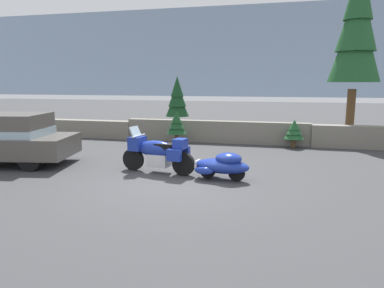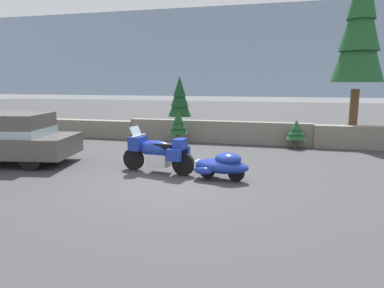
% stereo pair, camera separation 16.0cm
% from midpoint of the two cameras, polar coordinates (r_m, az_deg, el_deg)
% --- Properties ---
extents(ground_plane, '(80.00, 80.00, 0.00)m').
position_cam_midpoint_polar(ground_plane, '(9.39, -2.73, -6.22)').
color(ground_plane, '#38383A').
extents(stone_guard_wall, '(24.00, 0.63, 0.95)m').
position_cam_midpoint_polar(stone_guard_wall, '(15.44, 5.57, 1.85)').
color(stone_guard_wall, slate).
rests_on(stone_guard_wall, ground).
extents(distant_ridgeline, '(240.00, 80.00, 16.00)m').
position_cam_midpoint_polar(distant_ridgeline, '(105.27, 13.41, 12.65)').
color(distant_ridgeline, '#7F93AD').
rests_on(distant_ridgeline, ground).
extents(touring_motorcycle, '(2.30, 0.95, 1.33)m').
position_cam_midpoint_polar(touring_motorcycle, '(10.29, -5.17, -1.25)').
color(touring_motorcycle, black).
rests_on(touring_motorcycle, ground).
extents(car_shaped_trailer, '(2.23, 0.94, 0.76)m').
position_cam_midpoint_polar(car_shaped_trailer, '(9.56, 5.35, -3.40)').
color(car_shaped_trailer, black).
rests_on(car_shaped_trailer, ground).
extents(suv_at_left_edge, '(5.07, 2.76, 1.63)m').
position_cam_midpoint_polar(suv_at_left_edge, '(12.90, -28.07, 0.90)').
color(suv_at_left_edge, black).
rests_on(suv_at_left_edge, ground).
extents(pine_tree_tall, '(2.21, 2.21, 8.01)m').
position_cam_midpoint_polar(pine_tree_tall, '(17.66, 25.83, 16.83)').
color(pine_tree_tall, brown).
rests_on(pine_tree_tall, ground).
extents(pine_tree_secondary, '(1.16, 1.16, 2.91)m').
position_cam_midpoint_polar(pine_tree_secondary, '(17.51, -1.74, 7.36)').
color(pine_tree_secondary, brown).
rests_on(pine_tree_secondary, ground).
extents(pine_sapling_near, '(0.85, 0.85, 1.39)m').
position_cam_midpoint_polar(pine_sapling_near, '(14.95, -1.91, 3.27)').
color(pine_sapling_near, brown).
rests_on(pine_sapling_near, ground).
extents(pine_sapling_farther, '(0.79, 0.79, 1.13)m').
position_cam_midpoint_polar(pine_sapling_farther, '(14.70, 16.79, 2.08)').
color(pine_sapling_farther, brown).
rests_on(pine_sapling_farther, ground).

